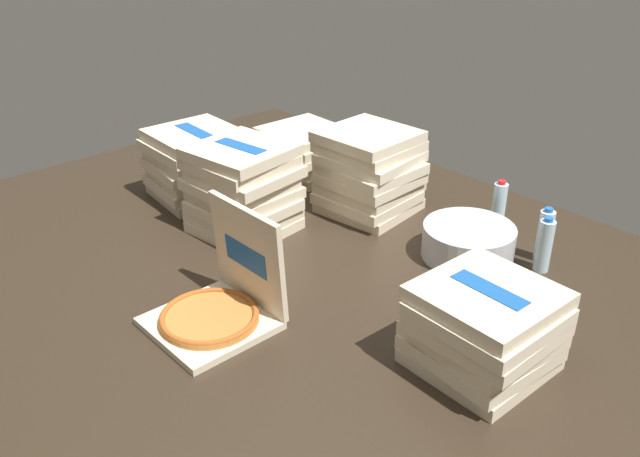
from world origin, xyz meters
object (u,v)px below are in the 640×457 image
Objects in this scene: pizza_stack_left_far at (243,189)px; pizza_stack_right_far at (484,329)px; open_pizza_box at (220,302)px; water_bottle_1 at (544,235)px; pizza_stack_left_mid at (195,164)px; pizza_stack_center_far at (305,150)px; water_bottle_2 at (544,245)px; pizza_stack_right_near at (369,172)px; ice_bucket at (468,242)px; water_bottle_0 at (499,206)px.

pizza_stack_left_far reaches higher than pizza_stack_right_far.
pizza_stack_right_far is at bearing 31.33° from open_pizza_box.
open_pizza_box reaches higher than water_bottle_1.
pizza_stack_left_mid is 1.04× the size of pizza_stack_center_far.
open_pizza_box is 1.19m from water_bottle_2.
open_pizza_box is at bearing -75.01° from pizza_stack_right_near.
pizza_stack_left_mid is 1.90× the size of water_bottle_2.
water_bottle_1 is (0.20, 0.19, 0.04)m from ice_bucket.
open_pizza_box is 1.30m from pizza_stack_center_far.
pizza_stack_right_far is 1.11m from pizza_stack_right_near.
water_bottle_2 is (-0.18, 0.64, -0.03)m from pizza_stack_right_far.
pizza_stack_center_far is at bearing 170.45° from pizza_stack_right_near.
pizza_stack_left_far is 1.02× the size of pizza_stack_right_near.
pizza_stack_right_near is 1.88× the size of water_bottle_0.
water_bottle_0 and water_bottle_1 have the same top height.
water_bottle_1 is at bearing 120.91° from water_bottle_2.
open_pizza_box is 0.97× the size of pizza_stack_right_far.
water_bottle_1 is at bearing -18.77° from water_bottle_0.
pizza_stack_right_far is at bearing -22.52° from pizza_stack_center_far.
pizza_stack_center_far is at bearing 78.17° from pizza_stack_left_mid.
pizza_stack_center_far is (-1.49, 0.62, -0.02)m from pizza_stack_right_far.
pizza_stack_left_mid is at bearing -101.83° from pizza_stack_center_far.
ice_bucket is at bearing 21.29° from pizza_stack_left_mid.
open_pizza_box reaches higher than pizza_stack_right_near.
pizza_stack_left_mid is 1.90× the size of water_bottle_1.
pizza_stack_right_near reaches higher than pizza_stack_right_far.
pizza_stack_left_mid reaches higher than water_bottle_2.
water_bottle_2 is (0.79, 0.11, -0.08)m from pizza_stack_right_near.
pizza_stack_right_far is 0.66m from water_bottle_2.
pizza_stack_right_far is 1.81× the size of water_bottle_0.
pizza_stack_right_near is at bearing 36.71° from pizza_stack_left_mid.
pizza_stack_center_far is 1.07m from ice_bucket.
open_pizza_box is 0.92× the size of pizza_stack_left_mid.
ice_bucket is 0.28m from water_bottle_2.
water_bottle_2 is (0.04, -0.07, 0.00)m from water_bottle_1.
pizza_stack_right_far reaches higher than pizza_stack_center_far.
water_bottle_0 is at bearing 121.42° from pizza_stack_right_far.
water_bottle_0 is 1.00× the size of water_bottle_2.
pizza_stack_left_far is 1.19m from water_bottle_2.
pizza_stack_right_far is at bearing -72.49° from water_bottle_1.
open_pizza_box is 1.25m from water_bottle_0.
pizza_stack_center_far reaches higher than ice_bucket.
water_bottle_0 is at bearing 152.30° from water_bottle_2.
water_bottle_0 is 1.00× the size of water_bottle_1.
water_bottle_1 is at bearing 13.39° from pizza_stack_right_near.
pizza_stack_left_mid is at bearing -154.77° from water_bottle_1.
open_pizza_box reaches higher than water_bottle_2.
pizza_stack_left_mid is at bearing -157.85° from water_bottle_2.
water_bottle_2 is at bearing 22.15° from pizza_stack_left_mid.
ice_bucket is at bearing 73.28° from open_pizza_box.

